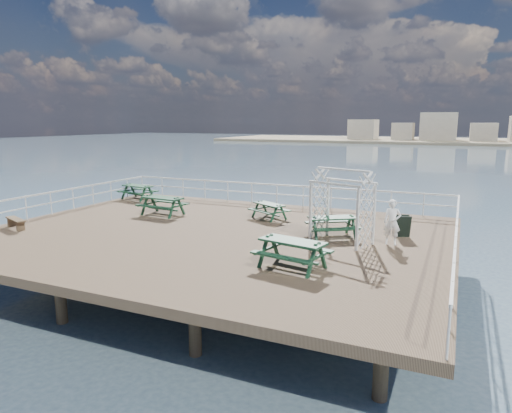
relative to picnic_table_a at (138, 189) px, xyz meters
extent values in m
cube|color=brown|center=(7.80, -5.11, -0.73)|extent=(18.00, 14.00, 0.30)
plane|color=#425A6F|center=(7.80, 34.89, -2.58)|extent=(300.00, 300.00, 0.00)
cube|color=tan|center=(22.80, 129.89, -2.18)|extent=(160.00, 40.00, 0.80)
cube|color=beige|center=(-12.20, 126.89, 1.22)|extent=(8.00, 8.00, 6.00)
cube|color=beige|center=(-0.20, 126.89, 0.72)|extent=(6.00, 8.00, 5.00)
cube|color=beige|center=(9.80, 126.89, 2.22)|extent=(10.00, 8.00, 8.00)
cube|color=beige|center=(21.80, 126.89, 0.72)|extent=(7.00, 8.00, 5.00)
cylinder|color=brown|center=(15.30, -10.61, -1.93)|extent=(0.36, 0.36, 2.10)
cylinder|color=brown|center=(0.30, 0.39, -1.93)|extent=(0.36, 0.36, 2.10)
cylinder|color=brown|center=(15.30, 0.39, -1.93)|extent=(0.36, 0.36, 2.10)
cube|color=silver|center=(7.80, 1.74, 0.47)|extent=(17.70, 0.07, 0.07)
cube|color=silver|center=(7.80, 1.74, -0.03)|extent=(17.70, 0.05, 0.05)
cylinder|color=silver|center=(-1.05, 1.74, -0.03)|extent=(0.05, 0.05, 1.10)
cube|color=silver|center=(-1.05, -5.11, 0.47)|extent=(0.07, 13.70, 0.07)
cube|color=silver|center=(-1.05, -5.11, -0.03)|extent=(0.05, 13.70, 0.05)
cube|color=silver|center=(16.65, -5.11, 0.47)|extent=(0.07, 13.70, 0.07)
cube|color=silver|center=(16.65, -5.11, -0.03)|extent=(0.05, 13.70, 0.05)
cylinder|color=silver|center=(16.65, -11.96, -0.03)|extent=(0.05, 0.05, 1.10)
cube|color=#143721|center=(0.00, 0.00, 0.19)|extent=(1.97, 1.07, 0.06)
cube|color=#143721|center=(0.12, 0.61, -0.11)|extent=(1.88, 0.61, 0.05)
cube|color=#143721|center=(-0.12, -0.61, -0.11)|extent=(1.88, 0.61, 0.05)
cube|color=#143721|center=(-0.76, 0.15, -0.13)|extent=(0.37, 1.49, 0.06)
cube|color=#143721|center=(0.76, -0.15, -0.13)|extent=(0.37, 1.49, 0.06)
cube|color=#143721|center=(-0.70, 0.45, -0.19)|extent=(0.18, 0.54, 0.91)
cube|color=#143721|center=(-0.82, -0.15, -0.19)|extent=(0.18, 0.54, 0.91)
cube|color=#143721|center=(0.82, 0.15, -0.19)|extent=(0.18, 0.54, 0.91)
cube|color=#143721|center=(0.70, -0.45, -0.19)|extent=(0.18, 0.54, 0.91)
cube|color=#143721|center=(0.00, 0.00, -0.32)|extent=(1.64, 0.40, 0.06)
cube|color=#143721|center=(8.81, -1.75, 0.09)|extent=(1.72, 1.33, 0.05)
cube|color=#143721|center=(9.07, -1.28, -0.18)|extent=(1.53, 0.97, 0.04)
cube|color=#143721|center=(8.55, -2.22, -0.18)|extent=(1.53, 0.97, 0.04)
cube|color=#143721|center=(8.22, -1.43, -0.19)|extent=(0.69, 1.18, 0.05)
cube|color=#143721|center=(9.40, -2.07, -0.19)|extent=(0.69, 1.18, 0.05)
cube|color=#143721|center=(8.35, -1.19, -0.24)|extent=(0.29, 0.44, 0.79)
cube|color=#143721|center=(8.09, -1.66, -0.24)|extent=(0.29, 0.44, 0.79)
cube|color=#143721|center=(9.53, -1.84, -0.24)|extent=(0.29, 0.44, 0.79)
cube|color=#143721|center=(9.27, -2.31, -0.24)|extent=(0.29, 0.44, 0.79)
cube|color=#143721|center=(8.81, -1.75, -0.35)|extent=(1.30, 0.75, 0.05)
cube|color=#143721|center=(12.30, -3.84, 0.17)|extent=(1.91, 1.58, 0.06)
cube|color=#143721|center=(11.97, -3.33, -0.12)|extent=(1.67, 1.20, 0.05)
cube|color=#143721|center=(12.63, -4.35, -0.12)|extent=(1.67, 1.20, 0.05)
cube|color=#143721|center=(11.66, -4.25, -0.14)|extent=(0.86, 1.28, 0.06)
cube|color=#143721|center=(12.94, -3.43, -0.14)|extent=(0.86, 1.28, 0.06)
cube|color=#143721|center=(11.50, -4.00, -0.20)|extent=(0.35, 0.48, 0.89)
cube|color=#143721|center=(11.83, -4.51, -0.20)|extent=(0.35, 0.48, 0.89)
cube|color=#143721|center=(12.77, -3.17, -0.20)|extent=(0.35, 0.48, 0.89)
cube|color=#143721|center=(13.10, -3.68, -0.20)|extent=(0.35, 0.48, 0.89)
cube|color=#143721|center=(12.30, -3.84, -0.33)|extent=(1.40, 0.95, 0.06)
cube|color=#143721|center=(3.88, -3.04, 0.24)|extent=(2.04, 0.93, 0.07)
cube|color=#143721|center=(3.93, -2.38, -0.08)|extent=(2.00, 0.44, 0.06)
cube|color=#143721|center=(3.83, -3.70, -0.08)|extent=(2.00, 0.44, 0.06)
cube|color=#143721|center=(3.06, -2.97, -0.11)|extent=(0.22, 1.60, 0.07)
cube|color=#143721|center=(4.70, -3.11, -0.11)|extent=(0.22, 1.60, 0.07)
cube|color=#143721|center=(3.08, -2.64, -0.16)|extent=(0.13, 0.57, 0.97)
cube|color=#143721|center=(3.03, -3.30, -0.16)|extent=(0.13, 0.57, 0.97)
cube|color=#143721|center=(4.73, -2.78, -0.16)|extent=(0.13, 0.57, 0.97)
cube|color=#143721|center=(4.68, -3.44, -0.16)|extent=(0.13, 0.57, 0.97)
cube|color=#143721|center=(3.88, -3.04, -0.30)|extent=(1.77, 0.23, 0.07)
cube|color=#143721|center=(12.18, -8.03, 0.25)|extent=(2.12, 1.16, 0.07)
cube|color=#143721|center=(12.31, -7.37, -0.08)|extent=(2.02, 0.67, 0.06)
cube|color=#143721|center=(12.05, -8.68, -0.08)|extent=(2.02, 0.67, 0.06)
cube|color=#143721|center=(11.36, -7.86, -0.10)|extent=(0.40, 1.60, 0.07)
cube|color=#143721|center=(13.00, -8.19, -0.10)|extent=(0.40, 1.60, 0.07)
cube|color=#143721|center=(11.42, -7.53, -0.16)|extent=(0.20, 0.58, 0.98)
cube|color=#143721|center=(11.29, -8.19, -0.16)|extent=(0.20, 0.58, 0.98)
cube|color=#143721|center=(13.06, -7.86, -0.16)|extent=(0.20, 0.58, 0.98)
cube|color=#143721|center=(12.93, -8.52, -0.16)|extent=(0.20, 0.58, 0.98)
cube|color=#143721|center=(12.18, -8.03, -0.30)|extent=(1.77, 0.44, 0.07)
cube|color=brown|center=(0.00, -7.87, -0.19)|extent=(1.49, 0.84, 0.05)
cube|color=brown|center=(-0.51, -7.68, -0.40)|extent=(0.18, 0.32, 0.37)
cube|color=brown|center=(0.51, -8.07, -0.40)|extent=(0.18, 0.32, 0.37)
cube|color=silver|center=(11.68, -4.67, 0.51)|extent=(0.10, 0.10, 2.18)
cube|color=silver|center=(12.05, -3.64, 0.51)|extent=(0.10, 0.10, 2.18)
cube|color=silver|center=(13.55, -5.35, 0.51)|extent=(0.10, 0.10, 2.18)
cube|color=silver|center=(13.92, -4.33, 0.51)|extent=(0.10, 0.10, 2.18)
cube|color=silver|center=(12.61, -5.01, 1.63)|extent=(2.07, 0.81, 0.07)
cube|color=silver|center=(12.99, -3.98, 1.63)|extent=(2.07, 0.81, 0.07)
cube|color=silver|center=(12.80, -4.50, 2.10)|extent=(2.07, 0.80, 0.06)
cube|color=black|center=(14.82, -2.86, -0.16)|extent=(0.57, 0.40, 0.86)
cube|color=black|center=(14.76, -2.70, -0.16)|extent=(0.57, 0.40, 0.86)
imported|color=white|center=(14.53, -4.04, 0.24)|extent=(0.65, 0.47, 1.64)
camera|label=1|loc=(16.62, -20.57, 3.81)|focal=32.00mm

